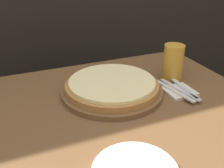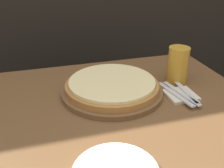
{
  "view_description": "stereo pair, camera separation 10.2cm",
  "coord_description": "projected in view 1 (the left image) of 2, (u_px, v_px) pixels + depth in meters",
  "views": [
    {
      "loc": [
        -0.3,
        -0.72,
        1.22
      ],
      "look_at": [
        0.05,
        0.12,
        0.77
      ],
      "focal_mm": 42.0,
      "sensor_mm": 36.0,
      "label": 1
    },
    {
      "loc": [
        -0.2,
        -0.75,
        1.22
      ],
      "look_at": [
        0.05,
        0.12,
        0.77
      ],
      "focal_mm": 42.0,
      "sensor_mm": 36.0,
      "label": 2
    }
  ],
  "objects": [
    {
      "name": "fork",
      "position": [
        174.0,
        91.0,
        1.02
      ],
      "size": [
        0.05,
        0.21,
        0.0
      ],
      "color": "silver",
      "rests_on": "napkin_stack"
    },
    {
      "name": "dinner_knife",
      "position": [
        179.0,
        89.0,
        1.03
      ],
      "size": [
        0.05,
        0.21,
        0.0
      ],
      "color": "silver",
      "rests_on": "napkin_stack"
    },
    {
      "name": "beer_glass",
      "position": [
        173.0,
        61.0,
        1.12
      ],
      "size": [
        0.09,
        0.09,
        0.15
      ],
      "color": "gold",
      "rests_on": "dining_table"
    },
    {
      "name": "napkin_stack",
      "position": [
        179.0,
        91.0,
        1.04
      ],
      "size": [
        0.11,
        0.11,
        0.01
      ],
      "color": "beige",
      "rests_on": "dining_table"
    },
    {
      "name": "pizza_on_board",
      "position": [
        112.0,
        87.0,
        1.02
      ],
      "size": [
        0.4,
        0.4,
        0.06
      ],
      "color": "brown",
      "rests_on": "dining_table"
    },
    {
      "name": "spoon",
      "position": [
        185.0,
        88.0,
        1.04
      ],
      "size": [
        0.03,
        0.18,
        0.0
      ],
      "color": "silver",
      "rests_on": "napkin_stack"
    }
  ]
}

